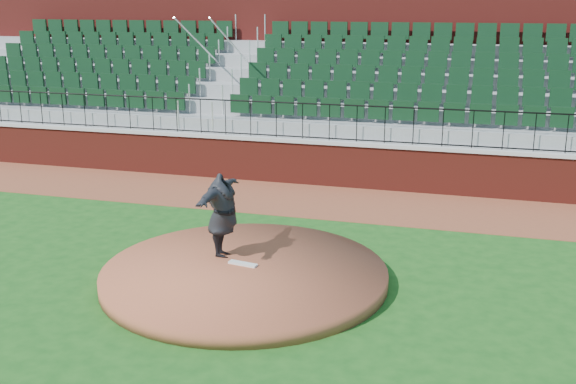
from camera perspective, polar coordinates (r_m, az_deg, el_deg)
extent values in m
plane|color=#164814|center=(12.99, -1.85, -7.26)|extent=(90.00, 90.00, 0.00)
cube|color=brown|center=(17.91, 3.46, -0.75)|extent=(34.00, 3.20, 0.01)
cube|color=maroon|center=(19.27, 4.54, 2.23)|extent=(34.00, 0.35, 1.20)
cube|color=#B7B7B7|center=(19.13, 4.58, 4.13)|extent=(34.00, 0.45, 0.10)
cube|color=maroon|center=(24.29, 7.33, 10.08)|extent=(34.00, 0.50, 5.50)
cylinder|color=brown|center=(12.88, -3.63, -6.88)|extent=(5.33, 5.33, 0.25)
cube|color=silver|center=(12.99, -3.78, -5.99)|extent=(0.59, 0.24, 0.04)
imported|color=black|center=(13.20, -5.50, -1.94)|extent=(0.62, 2.06, 1.66)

